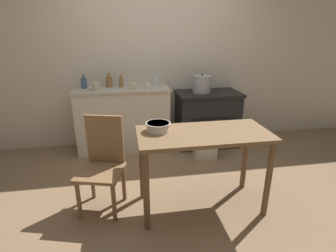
{
  "coord_description": "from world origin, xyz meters",
  "views": [
    {
      "loc": [
        -0.49,
        -2.32,
        1.65
      ],
      "look_at": [
        0.0,
        0.55,
        0.59
      ],
      "focal_mm": 28.0,
      "sensor_mm": 36.0,
      "label": 1
    }
  ],
  "objects_px": {
    "cup_center_right": "(133,86)",
    "cup_mid_right": "(96,87)",
    "chair": "(103,162)",
    "stock_pot": "(202,84)",
    "bottle_left": "(121,82)",
    "bottle_far_left": "(84,83)",
    "stove": "(207,118)",
    "mixing_bowl_large": "(158,126)",
    "cup_center": "(148,86)",
    "work_table": "(203,145)",
    "bottle_mid_left": "(109,82)",
    "bottle_center_left": "(157,81)",
    "flour_sack": "(205,146)"
  },
  "relations": [
    {
      "from": "cup_center_right",
      "to": "cup_mid_right",
      "type": "distance_m",
      "value": 0.49
    },
    {
      "from": "chair",
      "to": "cup_mid_right",
      "type": "xyz_separation_m",
      "value": [
        -0.12,
        1.26,
        0.48
      ]
    },
    {
      "from": "stock_pot",
      "to": "bottle_left",
      "type": "bearing_deg",
      "value": 173.56
    },
    {
      "from": "bottle_far_left",
      "to": "cup_center_right",
      "type": "bearing_deg",
      "value": -14.38
    },
    {
      "from": "stove",
      "to": "cup_center_right",
      "type": "height_order",
      "value": "cup_center_right"
    },
    {
      "from": "mixing_bowl_large",
      "to": "cup_center_right",
      "type": "height_order",
      "value": "cup_center_right"
    },
    {
      "from": "chair",
      "to": "mixing_bowl_large",
      "type": "relative_size",
      "value": 4.01
    },
    {
      "from": "stove",
      "to": "chair",
      "type": "xyz_separation_m",
      "value": [
        -1.45,
        -1.29,
        0.07
      ]
    },
    {
      "from": "stock_pot",
      "to": "bottle_far_left",
      "type": "relative_size",
      "value": 1.42
    },
    {
      "from": "stove",
      "to": "cup_center",
      "type": "xyz_separation_m",
      "value": [
        -0.89,
        -0.1,
        0.54
      ]
    },
    {
      "from": "work_table",
      "to": "cup_center_right",
      "type": "relative_size",
      "value": 13.78
    },
    {
      "from": "bottle_mid_left",
      "to": "cup_center",
      "type": "xyz_separation_m",
      "value": [
        0.52,
        -0.25,
        -0.03
      ]
    },
    {
      "from": "stove",
      "to": "bottle_mid_left",
      "type": "height_order",
      "value": "bottle_mid_left"
    },
    {
      "from": "stock_pot",
      "to": "cup_center_right",
      "type": "bearing_deg",
      "value": -176.5
    },
    {
      "from": "bottle_far_left",
      "to": "cup_mid_right",
      "type": "height_order",
      "value": "bottle_far_left"
    },
    {
      "from": "stove",
      "to": "bottle_left",
      "type": "distance_m",
      "value": 1.37
    },
    {
      "from": "bottle_center_left",
      "to": "cup_center_right",
      "type": "bearing_deg",
      "value": -153.08
    },
    {
      "from": "bottle_far_left",
      "to": "cup_center",
      "type": "xyz_separation_m",
      "value": [
        0.85,
        -0.21,
        -0.03
      ]
    },
    {
      "from": "bottle_left",
      "to": "cup_mid_right",
      "type": "distance_m",
      "value": 0.37
    },
    {
      "from": "stove",
      "to": "flour_sack",
      "type": "bearing_deg",
      "value": -108.58
    },
    {
      "from": "stock_pot",
      "to": "bottle_center_left",
      "type": "distance_m",
      "value": 0.65
    },
    {
      "from": "work_table",
      "to": "bottle_center_left",
      "type": "xyz_separation_m",
      "value": [
        -0.22,
        1.58,
        0.31
      ]
    },
    {
      "from": "stove",
      "to": "mixing_bowl_large",
      "type": "distance_m",
      "value": 1.71
    },
    {
      "from": "flour_sack",
      "to": "stock_pot",
      "type": "height_order",
      "value": "stock_pot"
    },
    {
      "from": "work_table",
      "to": "stock_pot",
      "type": "relative_size",
      "value": 4.42
    },
    {
      "from": "work_table",
      "to": "chair",
      "type": "xyz_separation_m",
      "value": [
        -0.93,
        0.18,
        -0.19
      ]
    },
    {
      "from": "mixing_bowl_large",
      "to": "cup_center_right",
      "type": "xyz_separation_m",
      "value": [
        -0.16,
        1.32,
        0.11
      ]
    },
    {
      "from": "chair",
      "to": "mixing_bowl_large",
      "type": "bearing_deg",
      "value": 6.76
    },
    {
      "from": "stock_pot",
      "to": "bottle_far_left",
      "type": "height_order",
      "value": "bottle_far_left"
    },
    {
      "from": "stove",
      "to": "mixing_bowl_large",
      "type": "relative_size",
      "value": 4.09
    },
    {
      "from": "stock_pot",
      "to": "bottle_center_left",
      "type": "height_order",
      "value": "stock_pot"
    },
    {
      "from": "flour_sack",
      "to": "cup_mid_right",
      "type": "distance_m",
      "value": 1.67
    },
    {
      "from": "chair",
      "to": "bottle_left",
      "type": "xyz_separation_m",
      "value": [
        0.21,
        1.42,
        0.5
      ]
    },
    {
      "from": "chair",
      "to": "bottle_mid_left",
      "type": "relative_size",
      "value": 4.58
    },
    {
      "from": "chair",
      "to": "flour_sack",
      "type": "bearing_deg",
      "value": 47.92
    },
    {
      "from": "stock_pot",
      "to": "bottle_mid_left",
      "type": "height_order",
      "value": "bottle_mid_left"
    },
    {
      "from": "mixing_bowl_large",
      "to": "bottle_far_left",
      "type": "relative_size",
      "value": 1.18
    },
    {
      "from": "flour_sack",
      "to": "bottle_far_left",
      "type": "bearing_deg",
      "value": 159.22
    },
    {
      "from": "work_table",
      "to": "stock_pot",
      "type": "height_order",
      "value": "stock_pot"
    },
    {
      "from": "chair",
      "to": "bottle_mid_left",
      "type": "bearing_deg",
      "value": 104.24
    },
    {
      "from": "stock_pot",
      "to": "cup_center",
      "type": "xyz_separation_m",
      "value": [
        -0.79,
        -0.1,
        0.01
      ]
    },
    {
      "from": "stove",
      "to": "bottle_center_left",
      "type": "distance_m",
      "value": 0.94
    },
    {
      "from": "chair",
      "to": "cup_mid_right",
      "type": "height_order",
      "value": "cup_mid_right"
    },
    {
      "from": "stove",
      "to": "cup_center",
      "type": "bearing_deg",
      "value": -173.66
    },
    {
      "from": "flour_sack",
      "to": "cup_center",
      "type": "height_order",
      "value": "cup_center"
    },
    {
      "from": "mixing_bowl_large",
      "to": "cup_center",
      "type": "xyz_separation_m",
      "value": [
        0.03,
        1.28,
        0.11
      ]
    },
    {
      "from": "stock_pot",
      "to": "work_table",
      "type": "bearing_deg",
      "value": -105.83
    },
    {
      "from": "bottle_mid_left",
      "to": "cup_center_right",
      "type": "distance_m",
      "value": 0.39
    },
    {
      "from": "flour_sack",
      "to": "bottle_mid_left",
      "type": "height_order",
      "value": "bottle_mid_left"
    },
    {
      "from": "cup_mid_right",
      "to": "cup_center",
      "type": "bearing_deg",
      "value": -5.17
    }
  ]
}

